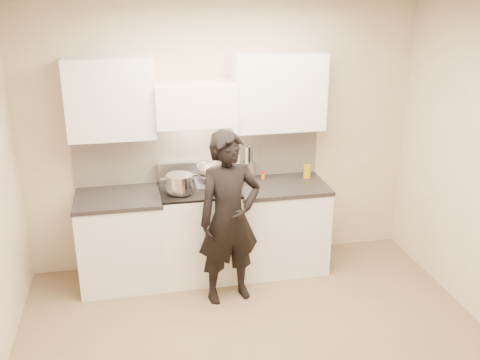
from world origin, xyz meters
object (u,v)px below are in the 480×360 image
counter_right (279,225)px  wok (215,171)px  person (229,218)px  utensil_crock (249,169)px  stove (200,231)px

counter_right → wok: 0.89m
wok → person: bearing=-88.3°
counter_right → utensil_crock: utensil_crock is taller
wok → utensil_crock: 0.37m
wok → utensil_crock: (0.36, 0.07, -0.03)m
stove → counter_right: size_ratio=1.04×
stove → person: 0.64m
counter_right → utensil_crock: (-0.28, 0.21, 0.57)m
wok → utensil_crock: bearing=10.9°
counter_right → person: (-0.62, -0.50, 0.36)m
person → counter_right: bearing=28.2°
counter_right → wok: wok is taller
stove → counter_right: bearing=0.0°
stove → utensil_crock: bearing=21.4°
utensil_crock → person: 0.82m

